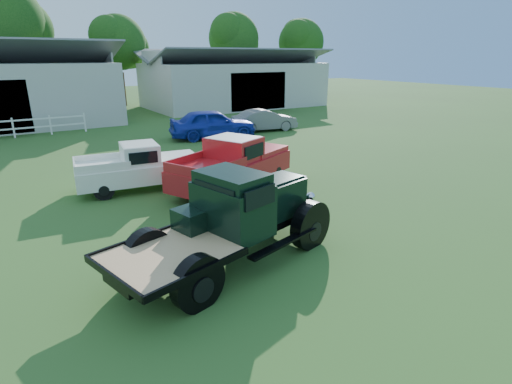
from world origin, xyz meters
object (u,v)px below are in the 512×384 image
red_pickup (232,163)px  misc_car_grey (265,120)px  vintage_flatbed (229,219)px  misc_car_blue (213,124)px  white_pickup (139,167)px

red_pickup → misc_car_grey: size_ratio=1.27×
vintage_flatbed → misc_car_blue: 15.30m
red_pickup → misc_car_blue: size_ratio=1.05×
red_pickup → misc_car_blue: bearing=43.5°
vintage_flatbed → misc_car_grey: bearing=39.4°
misc_car_blue → misc_car_grey: 3.98m
misc_car_blue → misc_car_grey: size_ratio=1.20×
white_pickup → misc_car_blue: misc_car_blue is taller
red_pickup → vintage_flatbed: bearing=-144.1°
white_pickup → red_pickup: bearing=-24.9°
red_pickup → misc_car_grey: bearing=26.7°
misc_car_grey → white_pickup: bearing=134.6°
vintage_flatbed → red_pickup: size_ratio=1.05×
red_pickup → white_pickup: (-2.89, 1.84, -0.14)m
misc_car_grey → vintage_flatbed: bearing=152.7°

